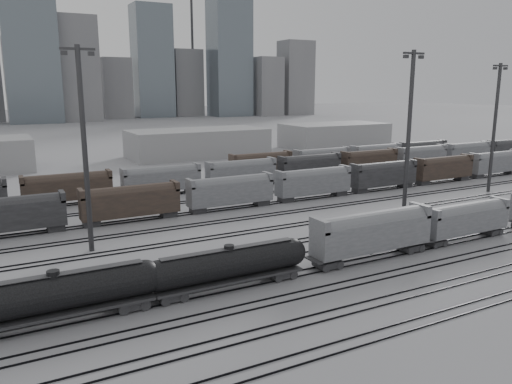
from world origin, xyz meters
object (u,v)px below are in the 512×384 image
tank_car_a (55,295)px  hopper_car_a (372,231)px  tank_car_b (229,265)px  hopper_car_b (466,218)px  light_mast_c (409,131)px

tank_car_a → hopper_car_a: bearing=-0.0°
tank_car_b → hopper_car_b: size_ratio=1.30×
hopper_car_b → light_mast_c: (1.91, 13.34, 10.64)m
tank_car_b → hopper_car_a: hopper_car_a is taller
hopper_car_a → tank_car_b: bearing=180.0°
tank_car_b → hopper_car_b: (35.27, 0.00, 0.50)m
light_mast_c → hopper_car_b: bearing=-98.1°
tank_car_a → hopper_car_b: bearing=0.0°
tank_car_a → hopper_car_b: 52.02m
tank_car_b → hopper_car_a: 18.89m
tank_car_b → tank_car_a: bearing=180.0°
tank_car_a → light_mast_c: size_ratio=0.74×
hopper_car_a → hopper_car_b: bearing=0.0°
light_mast_c → hopper_car_a: bearing=-143.9°
tank_car_a → hopper_car_a: (35.62, -0.00, 0.83)m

